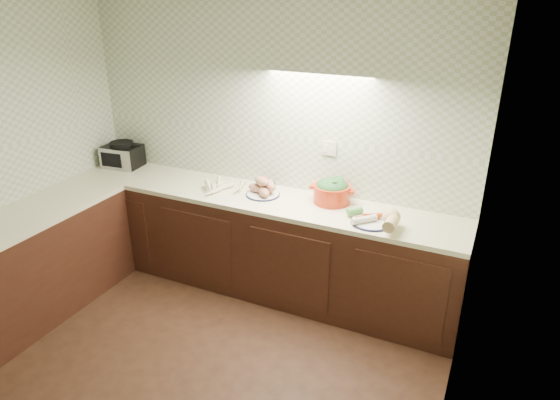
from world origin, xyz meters
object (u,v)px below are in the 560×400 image
at_px(onion_bowl, 266,185).
at_px(dutch_oven, 332,191).
at_px(parsnip_pile, 223,188).
at_px(sweet_potato_plate, 263,188).
at_px(veg_plate, 381,218).
at_px(toaster_oven, 123,155).

height_order(onion_bowl, dutch_oven, dutch_oven).
bearing_deg(parsnip_pile, sweet_potato_plate, 13.70).
bearing_deg(dutch_oven, sweet_potato_plate, -174.91).
distance_m(parsnip_pile, veg_plate, 1.43).
xyz_separation_m(sweet_potato_plate, dutch_oven, (0.59, 0.10, 0.04)).
distance_m(dutch_oven, veg_plate, 0.54).
distance_m(toaster_oven, onion_bowl, 1.58).
height_order(toaster_oven, sweet_potato_plate, toaster_oven).
bearing_deg(toaster_oven, parsnip_pile, -13.26).
height_order(toaster_oven, parsnip_pile, toaster_oven).
distance_m(toaster_oven, dutch_oven, 2.20).
relative_size(toaster_oven, sweet_potato_plate, 1.25).
bearing_deg(onion_bowl, parsnip_pile, -148.24).
distance_m(sweet_potato_plate, veg_plate, 1.08).
distance_m(sweet_potato_plate, dutch_oven, 0.60).
bearing_deg(sweet_potato_plate, onion_bowl, 106.60).
xyz_separation_m(toaster_oven, dutch_oven, (2.20, 0.03, -0.01)).
height_order(dutch_oven, veg_plate, dutch_oven).
relative_size(parsnip_pile, dutch_oven, 1.13).
bearing_deg(sweet_potato_plate, parsnip_pile, -166.30).
xyz_separation_m(parsnip_pile, veg_plate, (1.43, -0.06, 0.02)).
bearing_deg(parsnip_pile, veg_plate, -2.26).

